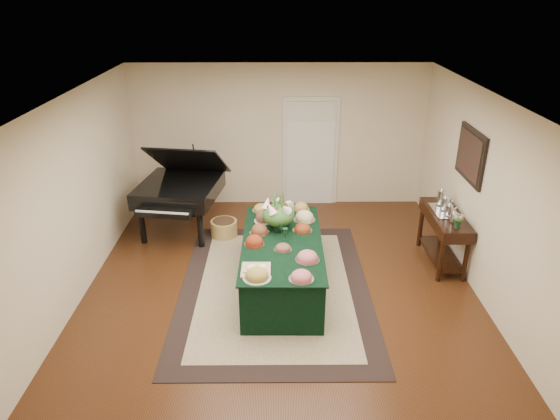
{
  "coord_description": "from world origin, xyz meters",
  "views": [
    {
      "loc": [
        -0.05,
        -6.13,
        3.98
      ],
      "look_at": [
        0.0,
        0.3,
        1.05
      ],
      "focal_mm": 32.0,
      "sensor_mm": 36.0,
      "label": 1
    }
  ],
  "objects_px": {
    "floral_centerpiece": "(278,211)",
    "mahogany_sideboard": "(444,225)",
    "grand_piano": "(180,189)",
    "buffet_table": "(282,264)"
  },
  "relations": [
    {
      "from": "buffet_table",
      "to": "mahogany_sideboard",
      "type": "relative_size",
      "value": 1.8
    },
    {
      "from": "grand_piano",
      "to": "floral_centerpiece",
      "type": "bearing_deg",
      "value": -40.27
    },
    {
      "from": "buffet_table",
      "to": "mahogany_sideboard",
      "type": "bearing_deg",
      "value": 15.27
    },
    {
      "from": "grand_piano",
      "to": "mahogany_sideboard",
      "type": "distance_m",
      "value": 4.34
    },
    {
      "from": "buffet_table",
      "to": "mahogany_sideboard",
      "type": "xyz_separation_m",
      "value": [
        2.47,
        0.67,
        0.27
      ]
    },
    {
      "from": "floral_centerpiece",
      "to": "mahogany_sideboard",
      "type": "distance_m",
      "value": 2.56
    },
    {
      "from": "mahogany_sideboard",
      "to": "buffet_table",
      "type": "bearing_deg",
      "value": -164.73
    },
    {
      "from": "buffet_table",
      "to": "floral_centerpiece",
      "type": "bearing_deg",
      "value": 97.67
    },
    {
      "from": "floral_centerpiece",
      "to": "mahogany_sideboard",
      "type": "relative_size",
      "value": 0.37
    },
    {
      "from": "buffet_table",
      "to": "floral_centerpiece",
      "type": "distance_m",
      "value": 0.75
    }
  ]
}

